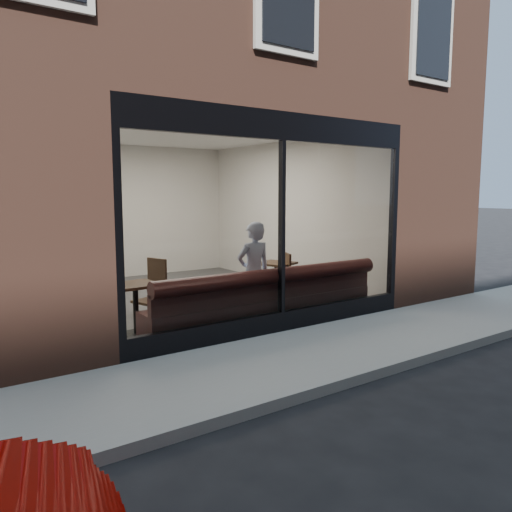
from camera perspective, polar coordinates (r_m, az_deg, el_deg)
ground at (r=6.15m, az=15.03°, el=-12.58°), size 120.00×120.00×0.00m
sidewalk_near at (r=6.79m, az=8.44°, el=-10.43°), size 40.00×2.00×0.01m
kerb_near at (r=6.10m, az=15.41°, el=-12.16°), size 40.00×0.10×0.12m
host_building_pier_right at (r=14.29m, az=0.09°, el=5.41°), size 2.50×12.00×3.20m
host_building_backfill at (r=15.35m, az=-18.19°, el=5.18°), size 5.00×6.00×3.20m
cafe_floor at (r=9.97m, az=-7.63°, el=-4.62°), size 6.00×6.00×0.00m
cafe_ceiling at (r=9.82m, az=-7.95°, el=13.79°), size 6.00×6.00×0.00m
cafe_wall_back at (r=12.50m, az=-14.13°, el=4.93°), size 5.00×0.00×5.00m
cafe_wall_left at (r=8.91m, az=-22.19°, el=3.76°), size 0.00×6.00×6.00m
cafe_wall_right at (r=11.13m, az=3.71°, el=4.87°), size 0.00×6.00×6.00m
storefront_kick at (r=7.51m, az=2.90°, el=-7.48°), size 5.00×0.10×0.30m
storefront_header at (r=7.33m, az=3.04°, el=14.62°), size 5.00×0.10×0.40m
storefront_mullion at (r=7.28m, az=2.97°, el=3.23°), size 0.06×0.10×2.50m
storefront_glass at (r=7.26m, az=3.11°, el=3.22°), size 4.80×0.00×4.80m
banquette at (r=7.80m, az=1.08°, el=-6.35°), size 4.00×0.55×0.45m
person at (r=7.85m, az=-0.26°, el=-1.94°), size 0.61×0.41×1.61m
cafe_table_left at (r=7.40m, az=-13.64°, el=-3.22°), size 0.65×0.65×0.04m
cafe_table_right at (r=9.37m, az=2.34°, el=-0.85°), size 0.79×0.79×0.04m
cafe_chair_left at (r=8.64m, az=-12.10°, el=-5.07°), size 0.56×0.56×0.04m
cafe_chair_right at (r=9.32m, az=2.38°, el=-4.01°), size 0.60×0.60×0.04m
wall_poster at (r=8.98m, az=-22.06°, el=4.21°), size 0.02×0.60×0.80m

